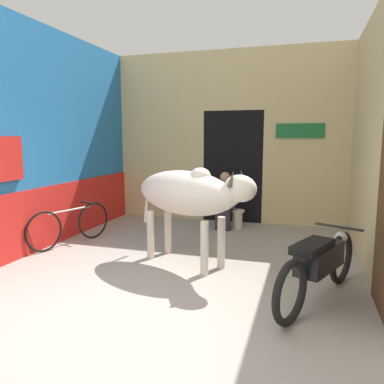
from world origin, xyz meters
name	(u,v)px	position (x,y,z in m)	size (l,w,h in m)	color
ground_plane	(134,316)	(0.00, 0.00, 0.00)	(30.00, 30.00, 0.00)	#9E9389
wall_left_shopfront	(56,141)	(-2.59, 2.31, 1.78)	(0.25, 4.65, 3.67)	#236BAD
wall_back_with_doorway	(232,149)	(0.05, 4.92, 1.58)	(5.00, 0.93, 3.67)	#D1BC84
wall_right_with_door	(379,140)	(2.59, 2.27, 1.81)	(0.22, 4.65, 3.67)	#D1BC84
cow	(189,194)	(0.07, 1.70, 1.04)	(2.08, 1.34, 1.45)	beige
motorcycle_near	(319,263)	(1.85, 0.94, 0.45)	(0.95, 1.95, 0.78)	black
bicycle	(70,225)	(-2.20, 2.07, 0.35)	(0.62, 1.62, 0.69)	black
shopkeeper_seated	(224,200)	(0.11, 3.95, 0.60)	(0.42, 0.33, 1.16)	#282833
plastic_stool	(237,219)	(0.36, 4.04, 0.21)	(0.28, 0.28, 0.39)	beige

